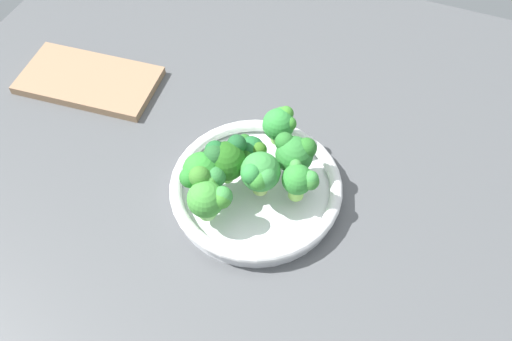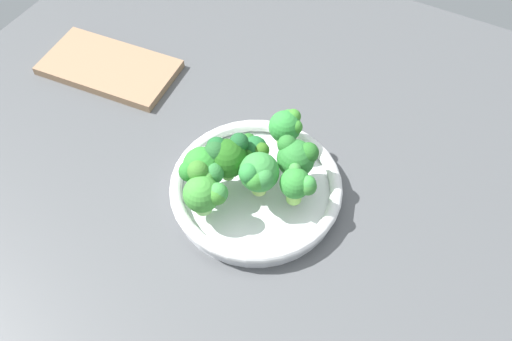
# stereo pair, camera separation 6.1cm
# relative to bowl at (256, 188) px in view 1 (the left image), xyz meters

# --- Properties ---
(ground_plane) EXTENTS (1.30, 1.30, 0.03)m
(ground_plane) POSITION_rel_bowl_xyz_m (0.02, 0.02, -0.03)
(ground_plane) COLOR #4E5053
(bowl) EXTENTS (0.28, 0.28, 0.04)m
(bowl) POSITION_rel_bowl_xyz_m (0.00, 0.00, 0.00)
(bowl) COLOR silver
(bowl) RESTS_ON ground_plane
(broccoli_floret_0) EXTENTS (0.07, 0.07, 0.07)m
(broccoli_floret_0) POSITION_rel_bowl_xyz_m (0.07, 0.05, 0.06)
(broccoli_floret_0) COLOR #7CB457
(broccoli_floret_0) RESTS_ON bowl
(broccoli_floret_1) EXTENTS (0.06, 0.06, 0.06)m
(broccoli_floret_1) POSITION_rel_bowl_xyz_m (-0.00, -0.10, 0.06)
(broccoli_floret_1) COLOR #7DC14F
(broccoli_floret_1) RESTS_ON bowl
(broccoli_floret_2) EXTENTS (0.07, 0.07, 0.08)m
(broccoli_floret_2) POSITION_rel_bowl_xyz_m (0.05, 0.01, 0.07)
(broccoli_floret_2) COLOR #75BF54
(broccoli_floret_2) RESTS_ON bowl
(broccoli_floret_3) EXTENTS (0.06, 0.05, 0.07)m
(broccoli_floret_3) POSITION_rel_bowl_xyz_m (-0.07, -0.00, 0.06)
(broccoli_floret_3) COLOR #8DCD57
(broccoli_floret_3) RESTS_ON bowl
(broccoli_floret_4) EXTENTS (0.07, 0.06, 0.07)m
(broccoli_floret_4) POSITION_rel_bowl_xyz_m (-0.05, -0.04, 0.06)
(broccoli_floret_4) COLOR #90C35E
(broccoli_floret_4) RESTS_ON bowl
(broccoli_floret_5) EXTENTS (0.05, 0.05, 0.05)m
(broccoli_floret_5) POSITION_rel_bowl_xyz_m (0.02, -0.03, 0.05)
(broccoli_floret_5) COLOR #85BB58
(broccoli_floret_5) RESTS_ON bowl
(broccoli_floret_6) EXTENTS (0.06, 0.07, 0.08)m
(broccoli_floret_6) POSITION_rel_bowl_xyz_m (-0.01, 0.02, 0.07)
(broccoli_floret_6) COLOR #A0C862
(broccoli_floret_6) RESTS_ON bowl
(broccoli_floret_7) EXTENTS (0.06, 0.06, 0.07)m
(broccoli_floret_7) POSITION_rel_bowl_xyz_m (0.04, 0.08, 0.06)
(broccoli_floret_7) COLOR #92D974
(broccoli_floret_7) RESTS_ON bowl
(cutting_board) EXTENTS (0.27, 0.16, 0.02)m
(cutting_board) POSITION_rel_bowl_xyz_m (0.40, -0.12, -0.01)
(cutting_board) COLOR #957354
(cutting_board) RESTS_ON ground_plane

